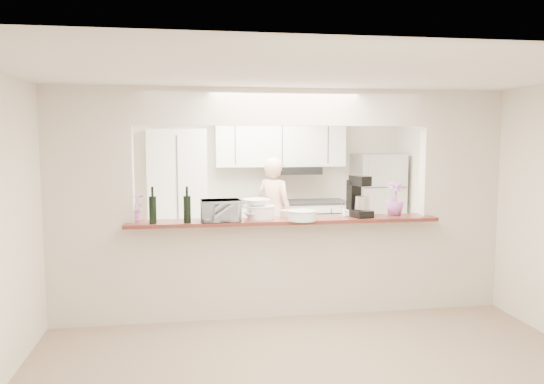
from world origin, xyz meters
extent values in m
plane|color=gray|center=(0.00, 0.00, 0.00)|extent=(6.00, 6.00, 0.00)
cube|color=beige|center=(0.00, 1.55, 0.01)|extent=(5.00, 2.90, 0.01)
cube|color=beige|center=(-2.05, 0.00, 1.25)|extent=(0.90, 0.15, 2.50)
cube|color=beige|center=(2.05, 0.00, 1.25)|extent=(0.90, 0.15, 2.50)
cube|color=beige|center=(0.00, 0.00, 2.30)|extent=(3.20, 0.15, 0.40)
cube|color=beige|center=(0.00, 0.00, 0.53)|extent=(3.20, 0.15, 1.05)
cube|color=maroon|center=(0.00, -0.05, 1.07)|extent=(3.40, 0.38, 0.04)
cube|color=silver|center=(-1.20, 2.70, 1.05)|extent=(0.90, 0.60, 2.10)
cube|color=silver|center=(0.45, 2.70, 0.45)|extent=(2.10, 0.60, 0.90)
cube|color=#323235|center=(0.45, 2.70, 0.92)|extent=(2.10, 0.62, 0.04)
cube|color=silver|center=(0.45, 2.83, 1.88)|extent=(2.10, 0.35, 0.75)
cube|color=black|center=(0.70, 2.72, 1.44)|extent=(0.75, 0.45, 0.12)
cube|color=black|center=(1.20, 2.40, 0.50)|extent=(0.55, 0.02, 0.55)
cube|color=#B8B8BD|center=(2.05, 2.65, 0.85)|extent=(0.75, 0.70, 1.70)
imported|color=#CE6DBE|center=(-1.60, 0.05, 1.24)|extent=(0.27, 0.24, 0.29)
cylinder|color=black|center=(-1.05, -0.15, 1.23)|extent=(0.08, 0.08, 0.28)
cylinder|color=black|center=(-1.05, -0.15, 1.42)|extent=(0.03, 0.03, 0.10)
cylinder|color=black|center=(-1.40, -0.15, 1.23)|extent=(0.08, 0.08, 0.28)
cylinder|color=black|center=(-1.40, -0.15, 1.42)|extent=(0.03, 0.03, 0.10)
imported|color=#B0B0B5|center=(-0.70, -0.10, 1.20)|extent=(0.43, 0.30, 0.23)
imported|color=white|center=(-0.30, 0.05, 1.19)|extent=(0.36, 0.36, 0.21)
cylinder|color=white|center=(-0.25, 0.03, 1.16)|extent=(0.29, 0.29, 0.13)
cylinder|color=white|center=(-0.25, 0.03, 1.22)|extent=(0.31, 0.31, 0.01)
cylinder|color=white|center=(0.16, -0.19, 1.14)|extent=(0.30, 0.30, 0.10)
cylinder|color=white|center=(0.16, -0.19, 1.19)|extent=(0.31, 0.31, 0.01)
cylinder|color=maroon|center=(0.17, 0.08, 1.12)|extent=(0.14, 0.14, 0.07)
cylinder|color=tan|center=(0.05, 0.08, 1.13)|extent=(0.16, 0.16, 0.08)
cube|color=silver|center=(0.80, 0.05, 1.10)|extent=(0.24, 0.15, 0.01)
cube|color=white|center=(0.80, 0.05, 1.13)|extent=(0.10, 0.10, 0.06)
cube|color=black|center=(0.85, -0.02, 1.13)|extent=(0.27, 0.35, 0.08)
cube|color=black|center=(0.82, 0.08, 1.33)|extent=(0.16, 0.14, 0.33)
cube|color=black|center=(0.85, -0.04, 1.50)|extent=(0.20, 0.29, 0.11)
cylinder|color=#B7B7BC|center=(0.87, -0.09, 1.25)|extent=(0.15, 0.15, 0.14)
imported|color=#CA73D6|center=(1.30, 0.05, 1.28)|extent=(0.25, 0.25, 0.39)
imported|color=#D5A28B|center=(0.24, 2.12, 0.83)|extent=(0.71, 0.71, 1.67)
camera|label=1|loc=(-1.03, -5.67, 1.99)|focal=35.00mm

